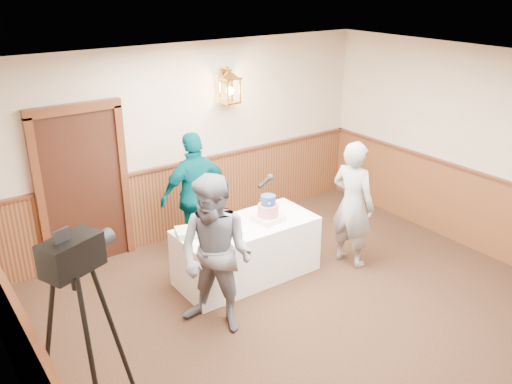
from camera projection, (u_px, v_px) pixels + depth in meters
ground at (357, 351)px, 5.66m from camera, size 7.00×7.00×0.00m
room_shell at (332, 204)px, 5.40m from camera, size 6.02×7.02×2.81m
display_table at (247, 251)px, 6.90m from camera, size 1.80×0.80×0.75m
tiered_cake at (268, 211)px, 6.82m from camera, size 0.37×0.37×0.34m
sheet_cake_yellow at (229, 233)px, 6.46m from camera, size 0.31×0.25×0.06m
sheet_cake_green at (190, 232)px, 6.47m from camera, size 0.41×0.36×0.08m
interviewer at (216, 255)px, 5.73m from camera, size 1.59×1.09×1.78m
baker at (353, 204)px, 7.07m from camera, size 0.52×0.69×1.71m
assistant_p at (196, 195)px, 7.32m from camera, size 1.04×0.46×1.75m
tv_camera_rig at (86, 351)px, 4.37m from camera, size 0.72×0.68×1.85m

